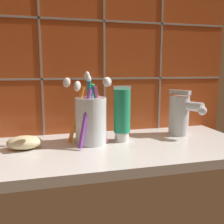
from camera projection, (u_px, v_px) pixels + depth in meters
The scene contains 6 objects.
sink_counter at pixel (110, 150), 58.39cm from camera, with size 67.11×28.41×2.00cm, color silver.
tile_wall_backsplash at pixel (98, 59), 68.55cm from camera, with size 77.11×1.72×44.99cm.
toothbrush_cup at pixel (91, 118), 59.42cm from camera, with size 11.43×13.79×17.33cm.
toothpaste_tube at pixel (122, 114), 61.09cm from camera, with size 4.29×4.08×13.69cm.
sink_faucet at pixel (181, 114), 67.01cm from camera, with size 6.81×10.16×12.17cm.
soap_bar at pixel (24, 142), 55.66cm from camera, with size 7.64×5.32×2.99cm, color beige.
Camera 1 is at (-13.34, -54.43, 19.64)cm, focal length 40.00 mm.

